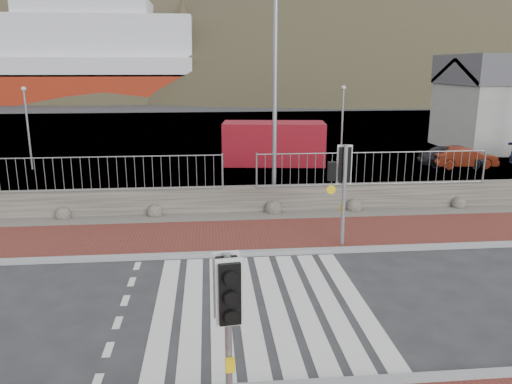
{
  "coord_description": "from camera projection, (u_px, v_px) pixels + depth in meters",
  "views": [
    {
      "loc": [
        -1.07,
        -9.93,
        5.08
      ],
      "look_at": [
        0.18,
        3.0,
        1.8
      ],
      "focal_mm": 35.0,
      "sensor_mm": 36.0,
      "label": 1
    }
  ],
  "objects": [
    {
      "name": "kerb_far",
      "position": [
        250.0,
        253.0,
        13.81
      ],
      "size": [
        40.0,
        0.25,
        0.12
      ],
      "primitive_type": "cube",
      "color": "gray",
      "rests_on": "ground"
    },
    {
      "name": "railing",
      "position": [
        239.0,
        163.0,
        17.38
      ],
      "size": [
        18.07,
        0.07,
        1.22
      ],
      "color": "gray",
      "rests_on": "stone_wall"
    },
    {
      "name": "zebra_crossing",
      "position": [
        261.0,
        305.0,
        10.93
      ],
      "size": [
        4.62,
        5.6,
        0.01
      ],
      "color": "silver",
      "rests_on": "ground"
    },
    {
      "name": "water",
      "position": [
        215.0,
        103.0,
        71.63
      ],
      "size": [
        220.0,
        50.0,
        0.05
      ],
      "primitive_type": "cube",
      "color": "#3F4C54",
      "rests_on": "ground"
    },
    {
      "name": "car_a",
      "position": [
        451.0,
        156.0,
        25.82
      ],
      "size": [
        3.49,
        1.94,
        1.12
      ],
      "primitive_type": "imported",
      "rotation": [
        0.0,
        0.0,
        1.38
      ],
      "color": "black",
      "rests_on": "ground"
    },
    {
      "name": "car_b",
      "position": [
        464.0,
        157.0,
        25.65
      ],
      "size": [
        3.3,
        1.19,
        1.08
      ],
      "primitive_type": "imported",
      "rotation": [
        0.0,
        0.0,
        1.56
      ],
      "color": "#5D1B0D",
      "rests_on": "ground"
    },
    {
      "name": "traffic_signal_near",
      "position": [
        228.0,
        303.0,
        6.92
      ],
      "size": [
        0.4,
        0.27,
        2.62
      ],
      "rotation": [
        0.0,
        0.0,
        0.12
      ],
      "color": "gray",
      "rests_on": "ground"
    },
    {
      "name": "traffic_signal_far",
      "position": [
        343.0,
        174.0,
        13.96
      ],
      "size": [
        0.72,
        0.29,
        2.98
      ],
      "rotation": [
        0.0,
        0.0,
        3.06
      ],
      "color": "gray",
      "rests_on": "ground"
    },
    {
      "name": "hills_backdrop",
      "position": [
        248.0,
        208.0,
        102.03
      ],
      "size": [
        254.0,
        90.0,
        100.0
      ],
      "color": "#353821",
      "rests_on": "ground"
    },
    {
      "name": "shipping_container",
      "position": [
        274.0,
        143.0,
        26.49
      ],
      "size": [
        5.56,
        2.85,
        2.22
      ],
      "primitive_type": "cube",
      "rotation": [
        0.0,
        0.0,
        -0.12
      ],
      "color": "maroon",
      "rests_on": "ground"
    },
    {
      "name": "streetlight",
      "position": [
        279.0,
        65.0,
        17.66
      ],
      "size": [
        1.92,
        0.48,
        9.09
      ],
      "rotation": [
        0.0,
        0.0,
        0.15
      ],
      "color": "gray",
      "rests_on": "ground"
    },
    {
      "name": "sidewalk_far",
      "position": [
        246.0,
        236.0,
        15.26
      ],
      "size": [
        40.0,
        3.0,
        0.08
      ],
      "primitive_type": "cube",
      "color": "maroon",
      "rests_on": "ground"
    },
    {
      "name": "stone_wall",
      "position": [
        240.0,
        199.0,
        17.86
      ],
      "size": [
        40.0,
        0.6,
        0.9
      ],
      "primitive_type": "cube",
      "color": "#47433A",
      "rests_on": "ground"
    },
    {
      "name": "quay",
      "position": [
        222.0,
        135.0,
        37.85
      ],
      "size": [
        120.0,
        40.0,
        0.5
      ],
      "primitive_type": "cube",
      "color": "#4C4C4F",
      "rests_on": "ground"
    },
    {
      "name": "ground",
      "position": [
        261.0,
        305.0,
        10.93
      ],
      "size": [
        220.0,
        220.0,
        0.0
      ],
      "primitive_type": "plane",
      "color": "#28282B",
      "rests_on": "ground"
    },
    {
      "name": "ferry",
      "position": [
        44.0,
        64.0,
        72.84
      ],
      "size": [
        50.0,
        16.0,
        20.0
      ],
      "color": "maroon",
      "rests_on": "ground"
    },
    {
      "name": "gravel_strip",
      "position": [
        241.0,
        217.0,
        17.19
      ],
      "size": [
        40.0,
        1.5,
        0.06
      ],
      "primitive_type": "cube",
      "color": "#59544C",
      "rests_on": "ground"
    }
  ]
}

